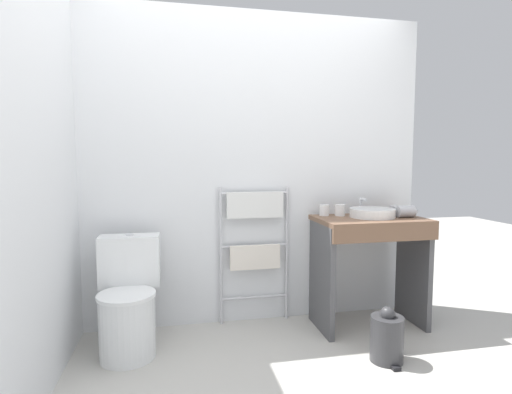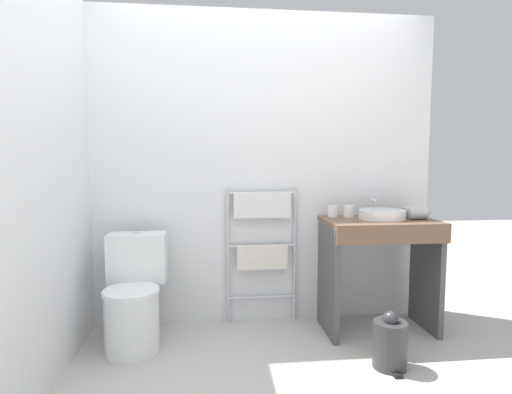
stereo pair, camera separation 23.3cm
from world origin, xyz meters
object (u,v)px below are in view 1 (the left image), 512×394
Objects in this scene: cup_near_wall at (324,210)px; hair_dryer at (405,211)px; towel_radiator at (255,235)px; trash_bin at (387,337)px; cup_near_edge at (340,210)px; toilet at (128,303)px; sink_basin at (372,213)px.

hair_dryer is at bearing -18.11° from cup_near_wall.
trash_bin is at bearing -48.10° from towel_radiator.
trash_bin is at bearing -86.64° from cup_near_edge.
trash_bin is (0.04, -0.67, -0.73)m from cup_near_edge.
trash_bin is at bearing -16.01° from toilet.
towel_radiator is at bearing 171.14° from cup_near_edge.
toilet is 1.69m from trash_bin.
sink_basin is 0.92m from trash_bin.
towel_radiator reaches higher than toilet.
cup_near_wall is 0.96× the size of cup_near_edge.
hair_dryer reaches higher than toilet.
sink_basin is at bearing -25.55° from cup_near_wall.
toilet is 8.60× the size of cup_near_edge.
cup_near_edge and hair_dryer have the same top height.
towel_radiator is at bearing 166.85° from hair_dryer.
toilet is at bearing -172.42° from cup_near_edge.
cup_near_edge reaches higher than toilet.
toilet is at bearing 163.99° from trash_bin.
cup_near_edge is (-0.21, 0.13, 0.01)m from sink_basin.
sink_basin is 0.24m from cup_near_edge.
hair_dryer is (0.46, -0.16, -0.00)m from cup_near_edge.
hair_dryer is (0.58, -0.19, 0.00)m from cup_near_wall.
towel_radiator is 0.69m from cup_near_edge.
trash_bin is at bearing -129.37° from hair_dryer.
trash_bin is (-0.17, -0.55, -0.72)m from sink_basin.
trash_bin is (1.62, -0.46, -0.18)m from toilet.
towel_radiator is (0.92, 0.31, 0.36)m from toilet.
towel_radiator is 3.14× the size of sink_basin.
towel_radiator reaches higher than sink_basin.
hair_dryer is at bearing 50.63° from trash_bin.
sink_basin is at bearing 172.44° from hair_dryer.
towel_radiator reaches higher than trash_bin.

